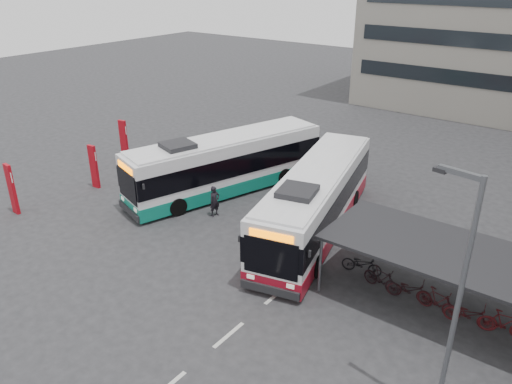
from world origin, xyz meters
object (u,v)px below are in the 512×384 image
Objects in this scene: pedestrian at (215,201)px; bus_teal at (226,164)px; bus_main at (316,201)px; lamp_post at (457,289)px.

bus_teal is at bearing 41.42° from pedestrian.
bus_main is 6.63m from bus_teal.
bus_teal is 3.27m from pedestrian.
lamp_post is (14.87, -8.30, 2.64)m from bus_teal.
bus_main is at bearing 7.89° from bus_teal.
lamp_post reaches higher than pedestrian.
lamp_post is (8.34, -7.18, 2.63)m from bus_main.
bus_main is 5.32m from pedestrian.
pedestrian is (-5.00, -1.66, -0.80)m from bus_main.
pedestrian is at bearing -175.38° from bus_main.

